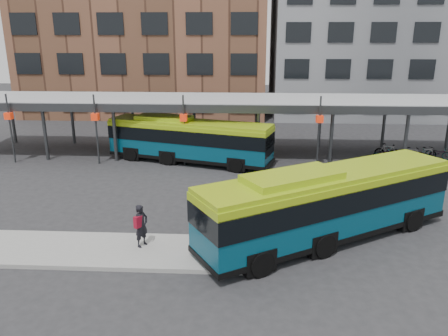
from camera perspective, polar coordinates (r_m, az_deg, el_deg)
ground at (r=20.83m, az=-0.63°, el=-7.40°), size 120.00×120.00×0.00m
boarding_island at (r=19.28m, az=-18.04°, el=-10.12°), size 14.00×3.00×0.18m
canopy at (r=32.16m, az=0.73°, el=8.63°), size 40.00×6.53×4.80m
building_brick at (r=52.20m, az=-9.94°, el=19.44°), size 26.00×14.00×22.00m
building_grey at (r=53.03m, az=20.21°, el=17.57°), size 24.00×14.00×20.00m
bus_front at (r=19.27m, az=13.42°, el=-4.37°), size 11.66×8.54×3.34m
bus_rear at (r=30.45m, az=-4.63°, el=3.79°), size 11.76×5.78×3.19m
pedestrian at (r=18.42m, az=-10.76°, el=-7.38°), size 0.71×0.79×1.81m
bike_rack at (r=33.96m, az=22.90°, el=1.81°), size 5.82×1.56×1.07m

